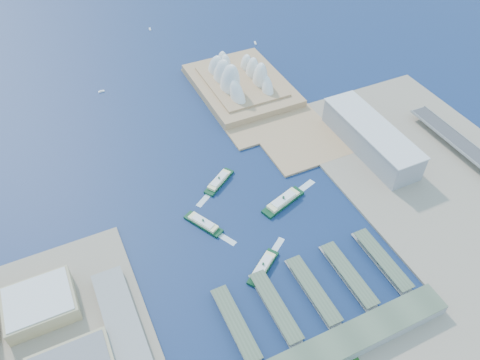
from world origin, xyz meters
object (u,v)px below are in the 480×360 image
toaster_building (371,138)px  ferry_b (219,180)px  ferry_c (263,266)px  ferry_d (283,200)px  opera_house (241,71)px  ferry_a (203,222)px

toaster_building → ferry_b: 204.83m
toaster_building → ferry_c: toaster_building is taller
ferry_b → toaster_building: bearing=48.1°
ferry_c → ferry_d: bearing=-77.0°
opera_house → toaster_building: size_ratio=1.16×
opera_house → toaster_building: opera_house is taller
opera_house → ferry_c: bearing=-111.6°
ferry_c → opera_house: bearing=-57.0°
opera_house → ferry_c: opera_house is taller
opera_house → ferry_c: size_ratio=3.64×
toaster_building → ferry_b: toaster_building is taller
ferry_a → ferry_d: ferry_d is taller
ferry_a → ferry_c: bearing=-95.1°
ferry_a → ferry_c: ferry_c is taller
ferry_b → ferry_c: 135.67m
ferry_b → ferry_d: 83.63m
opera_house → ferry_a: 276.11m
ferry_b → ferry_c: ferry_b is taller
opera_house → ferry_b: bearing=-123.1°
ferry_c → ferry_d: ferry_d is taller
ferry_a → toaster_building: bearing=-21.5°
ferry_c → ferry_b: bearing=-39.4°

